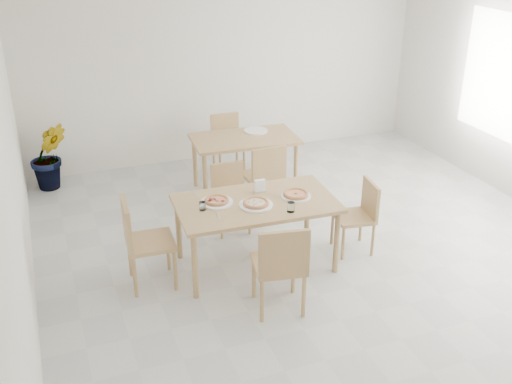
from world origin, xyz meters
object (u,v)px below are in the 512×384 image
object	(u,v)px
plate_margherita	(296,196)
napkin_holder	(260,186)
tumbler_a	(291,207)
chair_back_n	(227,139)
plate_mushroom	(256,205)
potted_plant	(49,156)
pizza_pepperoni	(217,200)
chair_south	(281,263)
chair_east	(360,212)
plate_pepperoni	(217,202)
chair_west	(141,237)
second_table	(244,144)
chair_north	(230,192)
tumbler_b	(202,206)
chair_back_s	(265,174)
main_table	(256,208)
plate_empty	(256,131)
pizza_mushroom	(256,203)
pizza_margherita	(296,194)

from	to	relation	value
plate_margherita	napkin_holder	distance (m)	0.40
tumbler_a	chair_back_n	size ratio (longest dim) A/B	0.12
plate_mushroom	potted_plant	world-z (taller)	potted_plant
pizza_pepperoni	chair_back_n	size ratio (longest dim) A/B	0.33
chair_south	chair_east	bearing A→B (deg)	-138.97
plate_margherita	plate_pepperoni	xyz separation A→B (m)	(-0.82, 0.15, 0.00)
chair_west	plate_margherita	world-z (taller)	chair_west
chair_west	plate_pepperoni	bearing A→B (deg)	-82.86
chair_east	chair_back_n	size ratio (longest dim) A/B	0.97
chair_south	chair_west	distance (m)	1.44
second_table	chair_back_n	world-z (taller)	chair_back_n
chair_north	tumbler_b	size ratio (longest dim) A/B	9.04
potted_plant	chair_back_s	bearing A→B (deg)	-35.12
chair_south	potted_plant	bearing A→B (deg)	-53.87
main_table	chair_back_s	distance (m)	1.25
plate_mushroom	plate_empty	size ratio (longest dim) A/B	1.06
plate_mushroom	chair_back_s	distance (m)	1.36
pizza_pepperoni	tumbler_b	world-z (taller)	tumbler_b
chair_east	tumbler_a	distance (m)	1.02
chair_south	potted_plant	xyz separation A→B (m)	(-1.80, 3.70, -0.08)
chair_back_s	plate_empty	xyz separation A→B (m)	(0.22, 0.89, 0.23)
chair_west	pizza_mushroom	distance (m)	1.19
main_table	potted_plant	distance (m)	3.41
plate_pepperoni	pizza_mushroom	distance (m)	0.40
plate_mushroom	tumbler_a	bearing A→B (deg)	-41.10
pizza_margherita	second_table	world-z (taller)	pizza_margherita
pizza_pepperoni	second_table	bearing A→B (deg)	61.87
chair_north	pizza_pepperoni	xyz separation A→B (m)	(-0.40, -0.79, 0.32)
chair_north	chair_back_s	xyz separation A→B (m)	(0.53, 0.22, 0.06)
plate_pepperoni	tumbler_b	xyz separation A→B (m)	(-0.18, -0.10, 0.03)
plate_margherita	pizza_margherita	world-z (taller)	pizza_margherita
pizza_margherita	chair_north	bearing A→B (deg)	114.16
chair_south	plate_margherita	world-z (taller)	chair_south
napkin_holder	potted_plant	xyz separation A→B (m)	(-2.01, 2.63, -0.35)
chair_west	pizza_pepperoni	distance (m)	0.84
pizza_margherita	pizza_pepperoni	size ratio (longest dim) A/B	1.11
chair_east	pizza_margherita	xyz separation A→B (m)	(-0.75, 0.07, 0.31)
plate_margherita	potted_plant	xyz separation A→B (m)	(-2.32, 2.87, -0.30)
tumbler_a	second_table	size ratio (longest dim) A/B	0.07
plate_mushroom	tumbler_b	bearing A→B (deg)	169.26
plate_margherita	chair_back_s	distance (m)	1.19
pizza_pepperoni	chair_back_s	world-z (taller)	chair_back_s
tumbler_b	chair_back_n	size ratio (longest dim) A/B	0.11
tumbler_b	chair_south	bearing A→B (deg)	-61.63
chair_south	potted_plant	world-z (taller)	chair_south
pizza_mushroom	potted_plant	xyz separation A→B (m)	(-1.86, 2.92, -0.32)
napkin_holder	chair_east	bearing A→B (deg)	-15.06
chair_west	plate_pepperoni	xyz separation A→B (m)	(0.81, 0.06, 0.22)
chair_south	pizza_mushroom	xyz separation A→B (m)	(0.05, 0.78, 0.24)
chair_east	chair_back_n	world-z (taller)	chair_back_n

